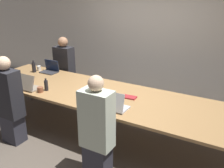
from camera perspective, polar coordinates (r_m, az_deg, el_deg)
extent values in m
plane|color=brown|center=(4.33, -2.04, -11.34)|extent=(24.00, 24.00, 0.00)
cube|color=beige|center=(5.44, 8.52, 10.99)|extent=(12.00, 0.06, 2.80)
cube|color=#9E7547|center=(3.99, -2.18, -2.43)|extent=(4.66, 1.25, 0.04)
cylinder|color=#4C4C51|center=(5.76, -18.16, -0.08)|extent=(0.08, 0.08, 0.71)
cube|color=#B7B7BC|center=(3.49, 0.85, -5.42)|extent=(0.34, 0.25, 0.02)
cube|color=#B7B7BC|center=(3.35, -0.01, -4.02)|extent=(0.35, 0.08, 0.25)
cube|color=#0F1933|center=(3.36, 0.08, -4.00)|extent=(0.34, 0.08, 0.25)
cube|color=#2D2D38|center=(3.38, -3.30, -17.07)|extent=(0.32, 0.24, 0.45)
cube|color=beige|center=(3.05, -3.53, -8.12)|extent=(0.40, 0.24, 0.75)
sphere|color=beige|center=(2.85, -3.73, 0.17)|extent=(0.19, 0.19, 0.19)
cylinder|color=brown|center=(3.61, -3.18, -3.81)|extent=(0.09, 0.09, 0.10)
cube|color=gray|center=(4.38, -18.01, -0.91)|extent=(0.31, 0.25, 0.02)
cube|color=gray|center=(4.28, -19.10, 0.34)|extent=(0.31, 0.10, 0.24)
cube|color=#0F1933|center=(4.28, -18.99, 0.34)|extent=(0.31, 0.10, 0.24)
cube|color=#2D2D38|center=(4.33, -21.59, -9.40)|extent=(0.32, 0.24, 0.45)
cube|color=#232328|center=(4.08, -22.67, -2.07)|extent=(0.40, 0.24, 0.75)
sphere|color=beige|center=(3.94, -23.61, 4.36)|extent=(0.21, 0.21, 0.21)
cylinder|color=brown|center=(4.18, -16.09, -1.24)|extent=(0.10, 0.10, 0.09)
cylinder|color=black|center=(4.21, -14.81, -0.34)|extent=(0.06, 0.06, 0.17)
cylinder|color=black|center=(4.17, -14.94, 0.99)|extent=(0.03, 0.03, 0.04)
cube|color=#333338|center=(5.14, -14.25, 2.62)|extent=(0.34, 0.22, 0.02)
cube|color=#333338|center=(5.18, -13.54, 4.20)|extent=(0.34, 0.03, 0.22)
cube|color=#0F1933|center=(5.17, -13.63, 4.16)|extent=(0.34, 0.03, 0.22)
cube|color=#2D2D38|center=(5.57, -10.42, -1.49)|extent=(0.32, 0.24, 0.45)
cube|color=#232328|center=(5.38, -10.83, 4.43)|extent=(0.40, 0.24, 0.75)
sphere|color=#9E7051|center=(5.27, -11.17, 9.41)|extent=(0.21, 0.21, 0.21)
cylinder|color=white|center=(5.32, -16.34, 3.47)|extent=(0.07, 0.07, 0.10)
cylinder|color=black|center=(5.23, -17.44, 3.64)|extent=(0.08, 0.08, 0.20)
cylinder|color=black|center=(5.20, -17.58, 4.90)|extent=(0.03, 0.03, 0.04)
cube|color=black|center=(3.91, -1.62, -2.18)|extent=(0.05, 0.15, 0.05)
cube|color=maroon|center=(3.83, 3.95, -3.01)|extent=(0.23, 0.14, 0.02)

